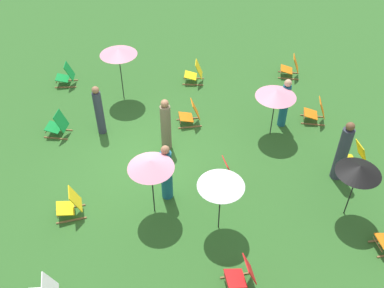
{
  "coord_description": "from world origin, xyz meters",
  "views": [
    {
      "loc": [
        9.34,
        -0.15,
        8.78
      ],
      "look_at": [
        0.0,
        1.2,
        0.5
      ],
      "focal_mm": 40.69,
      "sensor_mm": 36.0,
      "label": 1
    }
  ],
  "objects_px": {
    "deckchair_6": "(58,125)",
    "deckchair_11": "(316,112)",
    "umbrella_2": "(118,51)",
    "person_0": "(166,126)",
    "deckchair_1": "(195,73)",
    "deckchair_2": "(242,275)",
    "deckchair_3": "(291,67)",
    "person_4": "(342,152)",
    "person_2": "(285,103)",
    "umbrella_1": "(151,164)",
    "umbrella_4": "(276,94)",
    "deckchair_4": "(191,114)",
    "deckchair_7": "(223,174)",
    "deckchair_10": "(355,156)",
    "person_3": "(99,111)",
    "deckchair_8": "(66,75)",
    "deckchair_0": "(71,205)",
    "person_1": "(166,173)",
    "umbrella_0": "(359,170)"
  },
  "relations": [
    {
      "from": "person_0",
      "to": "deckchair_8",
      "type": "bearing_deg",
      "value": -178.09
    },
    {
      "from": "person_4",
      "to": "umbrella_1",
      "type": "bearing_deg",
      "value": 177.11
    },
    {
      "from": "deckchair_3",
      "to": "umbrella_2",
      "type": "height_order",
      "value": "umbrella_2"
    },
    {
      "from": "deckchair_3",
      "to": "deckchair_11",
      "type": "distance_m",
      "value": 2.72
    },
    {
      "from": "deckchair_3",
      "to": "person_4",
      "type": "xyz_separation_m",
      "value": [
        5.22,
        -0.35,
        0.54
      ]
    },
    {
      "from": "umbrella_4",
      "to": "person_3",
      "type": "relative_size",
      "value": 0.96
    },
    {
      "from": "deckchair_7",
      "to": "umbrella_0",
      "type": "distance_m",
      "value": 3.5
    },
    {
      "from": "deckchair_0",
      "to": "deckchair_3",
      "type": "xyz_separation_m",
      "value": [
        -5.56,
        7.6,
        0.0
      ]
    },
    {
      "from": "deckchair_7",
      "to": "deckchair_3",
      "type": "bearing_deg",
      "value": 138.51
    },
    {
      "from": "umbrella_0",
      "to": "person_2",
      "type": "relative_size",
      "value": 1.0
    },
    {
      "from": "deckchair_2",
      "to": "person_4",
      "type": "relative_size",
      "value": 0.43
    },
    {
      "from": "deckchair_4",
      "to": "deckchair_10",
      "type": "relative_size",
      "value": 1.0
    },
    {
      "from": "deckchair_3",
      "to": "deckchair_6",
      "type": "height_order",
      "value": "same"
    },
    {
      "from": "umbrella_2",
      "to": "person_4",
      "type": "xyz_separation_m",
      "value": [
        4.68,
        5.8,
        -0.91
      ]
    },
    {
      "from": "deckchair_4",
      "to": "deckchair_7",
      "type": "relative_size",
      "value": 1.0
    },
    {
      "from": "person_1",
      "to": "umbrella_0",
      "type": "bearing_deg",
      "value": 165.56
    },
    {
      "from": "deckchair_6",
      "to": "deckchair_11",
      "type": "bearing_deg",
      "value": 102.95
    },
    {
      "from": "deckchair_4",
      "to": "deckchair_6",
      "type": "bearing_deg",
      "value": -90.9
    },
    {
      "from": "umbrella_1",
      "to": "umbrella_4",
      "type": "bearing_deg",
      "value": 124.15
    },
    {
      "from": "umbrella_4",
      "to": "person_2",
      "type": "xyz_separation_m",
      "value": [
        -0.39,
        0.48,
        -0.69
      ]
    },
    {
      "from": "umbrella_2",
      "to": "person_0",
      "type": "bearing_deg",
      "value": 23.8
    },
    {
      "from": "deckchair_3",
      "to": "person_2",
      "type": "height_order",
      "value": "person_2"
    },
    {
      "from": "deckchair_8",
      "to": "umbrella_2",
      "type": "distance_m",
      "value": 2.73
    },
    {
      "from": "deckchair_3",
      "to": "person_4",
      "type": "relative_size",
      "value": 0.45
    },
    {
      "from": "deckchair_1",
      "to": "person_4",
      "type": "xyz_separation_m",
      "value": [
        5.34,
        3.21,
        0.54
      ]
    },
    {
      "from": "deckchair_11",
      "to": "deckchair_4",
      "type": "bearing_deg",
      "value": -79.5
    },
    {
      "from": "deckchair_1",
      "to": "umbrella_2",
      "type": "distance_m",
      "value": 3.04
    },
    {
      "from": "deckchair_2",
      "to": "deckchair_4",
      "type": "relative_size",
      "value": 1.0
    },
    {
      "from": "deckchair_4",
      "to": "deckchair_6",
      "type": "distance_m",
      "value": 4.14
    },
    {
      "from": "umbrella_4",
      "to": "person_4",
      "type": "bearing_deg",
      "value": 31.98
    },
    {
      "from": "deckchair_0",
      "to": "umbrella_0",
      "type": "xyz_separation_m",
      "value": [
        0.98,
        6.95,
        1.22
      ]
    },
    {
      "from": "deckchair_2",
      "to": "deckchair_11",
      "type": "distance_m",
      "value": 6.57
    },
    {
      "from": "person_0",
      "to": "person_2",
      "type": "xyz_separation_m",
      "value": [
        -0.56,
        3.76,
        -0.0
      ]
    },
    {
      "from": "person_0",
      "to": "deckchair_1",
      "type": "bearing_deg",
      "value": 120.91
    },
    {
      "from": "person_2",
      "to": "person_4",
      "type": "relative_size",
      "value": 0.89
    },
    {
      "from": "deckchair_2",
      "to": "person_3",
      "type": "bearing_deg",
      "value": -154.43
    },
    {
      "from": "deckchair_8",
      "to": "person_3",
      "type": "relative_size",
      "value": 0.49
    },
    {
      "from": "umbrella_1",
      "to": "person_3",
      "type": "height_order",
      "value": "umbrella_1"
    },
    {
      "from": "deckchair_1",
      "to": "umbrella_2",
      "type": "xyz_separation_m",
      "value": [
        0.66,
        -2.59,
        1.46
      ]
    },
    {
      "from": "deckchair_6",
      "to": "umbrella_4",
      "type": "bearing_deg",
      "value": 98.45
    },
    {
      "from": "deckchair_11",
      "to": "deckchair_2",
      "type": "bearing_deg",
      "value": -17.31
    },
    {
      "from": "deckchair_2",
      "to": "person_3",
      "type": "height_order",
      "value": "person_3"
    },
    {
      "from": "deckchair_6",
      "to": "deckchair_11",
      "type": "height_order",
      "value": "same"
    },
    {
      "from": "umbrella_1",
      "to": "umbrella_2",
      "type": "height_order",
      "value": "umbrella_2"
    },
    {
      "from": "deckchair_3",
      "to": "deckchair_10",
      "type": "bearing_deg",
      "value": 20.91
    },
    {
      "from": "deckchair_1",
      "to": "umbrella_0",
      "type": "bearing_deg",
      "value": 36.01
    },
    {
      "from": "person_1",
      "to": "deckchair_6",
      "type": "bearing_deg",
      "value": -43.32
    },
    {
      "from": "deckchair_7",
      "to": "person_0",
      "type": "xyz_separation_m",
      "value": [
        -1.73,
        -1.37,
        0.46
      ]
    },
    {
      "from": "person_0",
      "to": "umbrella_2",
      "type": "bearing_deg",
      "value": 166.51
    },
    {
      "from": "deckchair_2",
      "to": "deckchair_6",
      "type": "relative_size",
      "value": 0.96
    }
  ]
}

